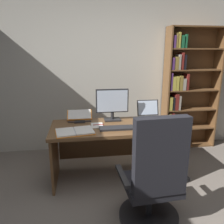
# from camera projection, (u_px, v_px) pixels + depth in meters

# --- Properties ---
(wall_back) EXTENTS (5.34, 0.12, 2.54)m
(wall_back) POSITION_uv_depth(u_px,v_px,m) (113.00, 74.00, 3.74)
(wall_back) COLOR beige
(wall_back) RESTS_ON ground
(desk) EXTENTS (1.67, 0.72, 0.72)m
(desk) POSITION_uv_depth(u_px,v_px,m) (116.00, 137.00, 2.98)
(desk) COLOR brown
(desk) RESTS_ON ground
(bookshelf) EXTENTS (0.92, 0.27, 2.02)m
(bookshelf) POSITION_uv_depth(u_px,v_px,m) (184.00, 92.00, 3.79)
(bookshelf) COLOR brown
(bookshelf) RESTS_ON ground
(office_chair) EXTENTS (0.63, 0.60, 1.13)m
(office_chair) POSITION_uv_depth(u_px,v_px,m) (154.00, 181.00, 2.07)
(office_chair) COLOR #232326
(office_chair) RESTS_ON ground
(monitor) EXTENTS (0.44, 0.16, 0.43)m
(monitor) POSITION_uv_depth(u_px,v_px,m) (112.00, 105.00, 3.02)
(monitor) COLOR #232326
(monitor) RESTS_ON desk
(laptop) EXTENTS (0.31, 0.30, 0.24)m
(laptop) POSITION_uv_depth(u_px,v_px,m) (150.00, 115.00, 3.14)
(laptop) COLOR #232326
(laptop) RESTS_ON desk
(keyboard) EXTENTS (0.42, 0.15, 0.02)m
(keyboard) POSITION_uv_depth(u_px,v_px,m) (117.00, 128.00, 2.72)
(keyboard) COLOR #232326
(keyboard) RESTS_ON desk
(computer_mouse) EXTENTS (0.06, 0.10, 0.04)m
(computer_mouse) POSITION_uv_depth(u_px,v_px,m) (141.00, 126.00, 2.76)
(computer_mouse) COLOR #232326
(computer_mouse) RESTS_ON desk
(reading_stand_with_book) EXTENTS (0.34, 0.27, 0.12)m
(reading_stand_with_book) POSITION_uv_depth(u_px,v_px,m) (80.00, 116.00, 3.06)
(reading_stand_with_book) COLOR #232326
(reading_stand_with_book) RESTS_ON desk
(open_binder) EXTENTS (0.48, 0.36, 0.02)m
(open_binder) POSITION_uv_depth(u_px,v_px,m) (75.00, 131.00, 2.61)
(open_binder) COLOR orange
(open_binder) RESTS_ON desk
(notepad) EXTENTS (0.15, 0.21, 0.01)m
(notepad) POSITION_uv_depth(u_px,v_px,m) (97.00, 125.00, 2.84)
(notepad) COLOR white
(notepad) RESTS_ON desk
(pen) EXTENTS (0.14, 0.01, 0.01)m
(pen) POSITION_uv_depth(u_px,v_px,m) (99.00, 125.00, 2.84)
(pen) COLOR maroon
(pen) RESTS_ON notepad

